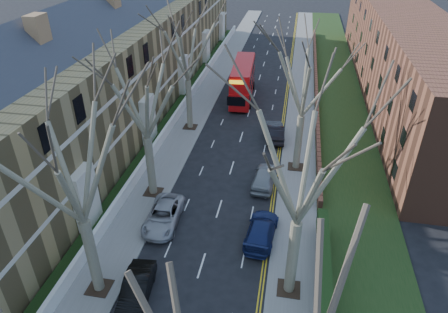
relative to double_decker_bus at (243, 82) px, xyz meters
The scene contains 17 objects.
pavement_left 5.34m from the double_decker_bus, 159.36° to the left, with size 3.00×102.00×0.12m, color slate.
pavement_right 7.86m from the double_decker_bus, 13.24° to the left, with size 3.00×102.00×0.12m, color slate.
terrace_left 14.18m from the double_decker_bus, 152.94° to the right, with size 9.70×78.00×13.60m.
flats_right 19.91m from the double_decker_bus, 16.93° to the left, with size 13.97×54.00×10.00m.
front_wall_left 8.98m from the double_decker_bus, 135.01° to the right, with size 0.30×78.00×1.00m.
grass_verge_right 12.17m from the double_decker_bus, ahead, with size 6.00×102.00×0.06m.
tree_left_mid 32.43m from the double_decker_bus, 97.86° to the right, with size 10.50×10.50×14.71m.
tree_left_far 22.84m from the double_decker_bus, 101.47° to the right, with size 10.15×10.15×14.22m.
tree_left_dist 12.64m from the double_decker_bus, 114.97° to the right, with size 10.50×10.50×14.71m.
tree_right_mid 31.02m from the double_decker_bus, 76.39° to the right, with size 10.50×10.50×14.71m.
tree_right_far 18.28m from the double_decker_bus, 65.09° to the right, with size 10.15×10.15×14.22m.
double_decker_bus is the anchor object (origin of this frame).
car_left_mid 31.52m from the double_decker_bus, 93.26° to the right, with size 1.51×4.33×1.43m, color black.
car_left_far 24.79m from the double_decker_bus, 95.36° to the right, with size 2.32×5.02×1.40m, color #A0A0A5.
car_right_near 25.46m from the double_decker_bus, 78.78° to the right, with size 1.96×4.83×1.40m, color navy.
car_right_mid 18.95m from the double_decker_bus, 76.12° to the right, with size 1.83×4.56×1.55m, color gray.
car_right_far 11.09m from the double_decker_bus, 64.49° to the right, with size 1.67×4.80×1.58m, color black.
Camera 1 is at (4.83, -9.04, 19.64)m, focal length 32.00 mm.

